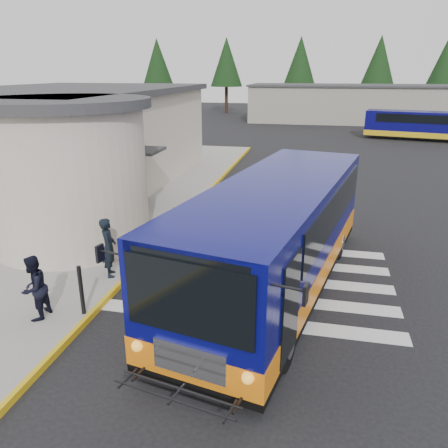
% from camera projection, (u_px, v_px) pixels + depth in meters
% --- Properties ---
extents(ground, '(140.00, 140.00, 0.00)m').
position_uv_depth(ground, '(272.00, 267.00, 13.54)').
color(ground, black).
rests_on(ground, ground).
extents(sidewalk, '(10.00, 34.00, 0.15)m').
position_uv_depth(sidewalk, '(76.00, 209.00, 19.00)').
color(sidewalk, gray).
rests_on(sidewalk, ground).
extents(curb_strip, '(0.12, 34.00, 0.16)m').
position_uv_depth(curb_strip, '(185.00, 216.00, 18.01)').
color(curb_strip, gold).
rests_on(curb_strip, ground).
extents(station_building, '(12.70, 18.70, 4.80)m').
position_uv_depth(station_building, '(67.00, 140.00, 21.21)').
color(station_building, '#B9AD9D').
rests_on(station_building, ground).
extents(crosswalk, '(8.00, 5.35, 0.01)m').
position_uv_depth(crosswalk, '(252.00, 277.00, 12.90)').
color(crosswalk, silver).
rests_on(crosswalk, ground).
extents(depot_building, '(26.40, 8.40, 4.20)m').
position_uv_depth(depot_building, '(365.00, 104.00, 50.34)').
color(depot_building, gray).
rests_on(depot_building, ground).
extents(tree_line, '(58.40, 4.40, 10.00)m').
position_uv_depth(tree_line, '(365.00, 62.00, 56.10)').
color(tree_line, black).
rests_on(tree_line, ground).
extents(transit_bus, '(5.28, 11.06, 3.03)m').
position_uv_depth(transit_bus, '(276.00, 240.00, 11.79)').
color(transit_bus, '#08095F').
rests_on(transit_bus, ground).
extents(pedestrian_a, '(0.65, 0.75, 1.74)m').
position_uv_depth(pedestrian_a, '(109.00, 247.00, 12.41)').
color(pedestrian_a, black).
rests_on(pedestrian_a, sidewalk).
extents(pedestrian_b, '(0.61, 0.78, 1.59)m').
position_uv_depth(pedestrian_b, '(34.00, 288.00, 10.25)').
color(pedestrian_b, black).
rests_on(pedestrian_b, sidewalk).
extents(bollard, '(0.10, 0.10, 1.26)m').
position_uv_depth(bollard, '(81.00, 290.00, 10.49)').
color(bollard, black).
rests_on(bollard, sidewalk).
extents(far_bus_a, '(8.40, 3.94, 2.09)m').
position_uv_depth(far_bus_a, '(415.00, 124.00, 37.88)').
color(far_bus_a, '#090751').
rests_on(far_bus_a, ground).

